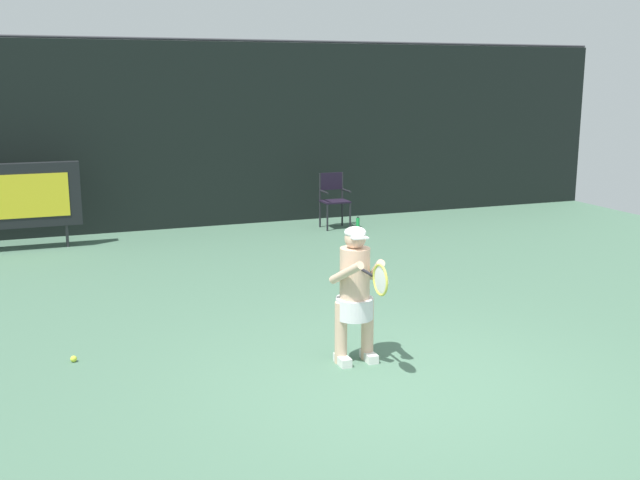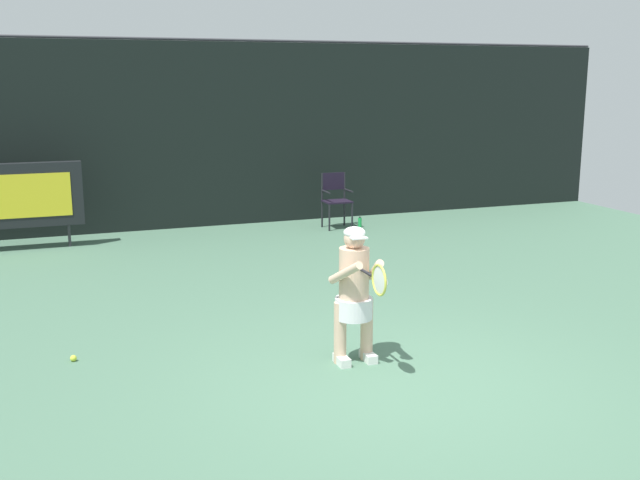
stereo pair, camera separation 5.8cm
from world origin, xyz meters
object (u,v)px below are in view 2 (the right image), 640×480
Objects in this scene: tennis_player at (354,290)px; tennis_ball_loose at (73,358)px; scoreboard at (15,196)px; water_bottle at (360,224)px; umpire_chair at (336,197)px; tennis_racket at (378,279)px.

tennis_player is 21.11× the size of tennis_ball_loose.
tennis_player is at bearing -63.58° from scoreboard.
scoreboard is at bearing 96.16° from tennis_ball_loose.
tennis_ball_loose is at bearing -136.22° from water_bottle.
tennis_ball_loose is (-5.23, -5.74, -0.58)m from umpire_chair.
tennis_player is 2.38× the size of tennis_racket.
tennis_ball_loose is at bearing -83.84° from scoreboard.
tennis_ball_loose is at bearing -132.32° from umpire_chair.
water_bottle is 0.18× the size of tennis_player.
tennis_player reaches higher than tennis_ball_loose.
tennis_player is (3.38, -6.81, -0.17)m from scoreboard.
umpire_chair is 4.08× the size of water_bottle.
tennis_ball_loose is (-2.76, 1.02, -0.74)m from tennis_player.
water_bottle reaches higher than tennis_ball_loose.
water_bottle is (0.35, -0.40, -0.50)m from umpire_chair.
tennis_racket is (0.01, -0.54, 0.25)m from tennis_player.
water_bottle is 7.51m from tennis_racket.
tennis_racket reaches higher than water_bottle.
scoreboard reaches higher than tennis_racket.
scoreboard is 6.27m from water_bottle.
umpire_chair reaches higher than tennis_ball_loose.
scoreboard is at bearing 175.94° from water_bottle.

